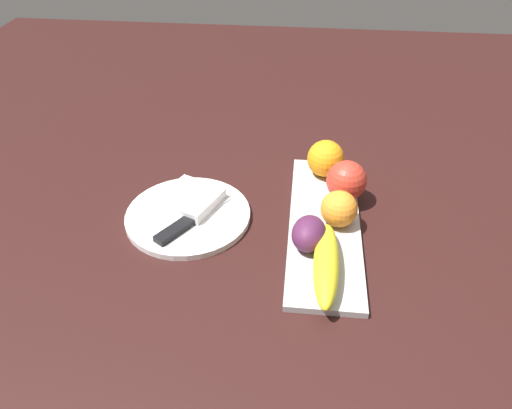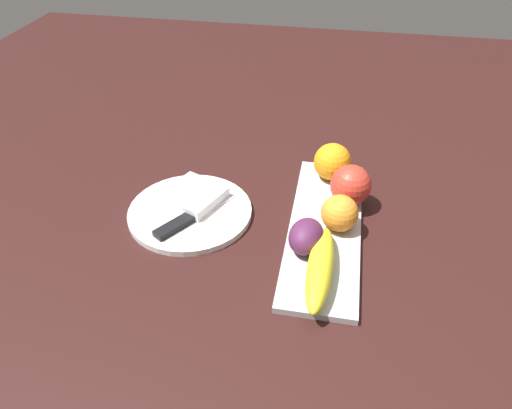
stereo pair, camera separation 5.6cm
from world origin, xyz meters
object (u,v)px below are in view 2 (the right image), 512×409
Objects in this scene: banana at (322,268)px; knife at (183,221)px; apple at (350,185)px; orange_near_apple at (339,213)px; folded_napkin at (193,196)px; orange_near_banana at (332,162)px; grape_bunch at (305,236)px; fruit_tray at (325,228)px; dinner_plate at (190,212)px.

banana reaches higher than knife.
banana is (-0.21, 0.03, -0.02)m from apple.
orange_near_apple reaches higher than folded_napkin.
knife is at bearing 128.08° from orange_near_banana.
grape_bunch is at bearing -150.86° from banana.
knife reaches higher than fruit_tray.
grape_bunch is at bearing 172.58° from orange_near_banana.
apple is 0.30m from folded_napkin.
orange_near_banana is at bearing -63.32° from folded_napkin.
folded_napkin is 0.07m from knife.
folded_napkin is at bearing 34.74° from knife.
apple is 0.48× the size of knife.
fruit_tray is at bearing -177.84° from banana.
fruit_tray is 2.17× the size of banana.
orange_near_apple is 0.88× the size of orange_near_banana.
orange_near_apple is at bearing -96.24° from folded_napkin.
orange_near_apple is at bearing -171.76° from orange_near_banana.
apple is 0.09m from orange_near_banana.
fruit_tray is at bearing -179.12° from orange_near_banana.
orange_near_banana is 0.47× the size of knife.
fruit_tray is 0.10m from apple.
apple reaches higher than fruit_tray.
orange_near_apple is 0.41× the size of knife.
dinner_plate is at bearing 89.77° from orange_near_apple.
orange_near_banana is 0.29m from folded_napkin.
fruit_tray is 5.41× the size of grape_bunch.
dinner_plate is at bearing 73.56° from grape_bunch.
orange_near_banana is (0.08, 0.04, -0.00)m from apple.
dinner_plate is at bearing -115.17° from banana.
orange_near_apple reaches higher than knife.
fruit_tray is 5.34× the size of apple.
orange_near_banana reaches higher than folded_napkin.
dinner_plate is 2.35× the size of folded_napkin.
apple is 1.03× the size of orange_near_banana.
dinner_plate is at bearing 180.00° from folded_napkin.
folded_napkin is at bearing 83.76° from orange_near_apple.
folded_napkin reaches higher than knife.
fruit_tray is 0.26m from dinner_plate.
fruit_tray is 0.26m from knife.
fruit_tray is at bearing -96.49° from folded_napkin.
knife is (0.09, 0.26, -0.02)m from banana.
grape_bunch reaches higher than knife.
banana is at bearing 170.62° from apple.
apple is 0.22m from banana.
orange_near_apple is at bearing -47.64° from knife.
apple is at bearing -74.54° from dinner_plate.
fruit_tray is 0.16m from orange_near_banana.
apple reaches higher than knife.
banana is at bearing -179.30° from fruit_tray.
orange_near_apple reaches higher than dinner_plate.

